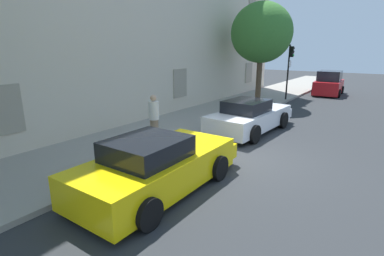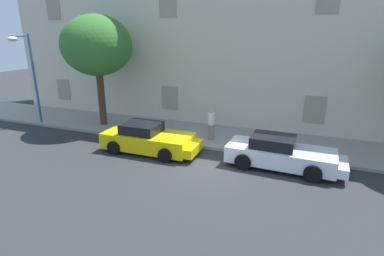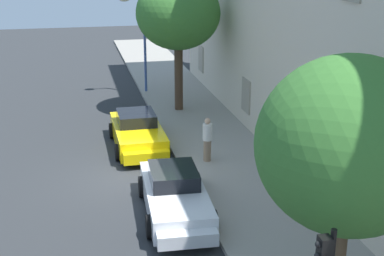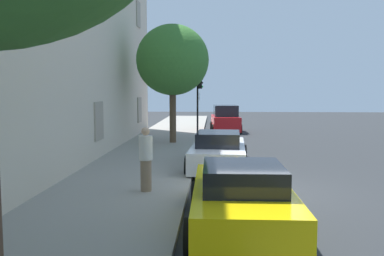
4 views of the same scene
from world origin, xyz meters
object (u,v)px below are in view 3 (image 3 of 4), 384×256
Objects in this scene: street_lamp at (136,24)px; tree_midblock at (348,146)px; sportscar_yellow_flank at (176,197)px; sportscar_red_lead at (138,134)px; pedestrian_admiring at (207,139)px; tree_near_kerb at (178,14)px.

tree_midblock is at bearing 4.15° from street_lamp.
tree_midblock is at bearing 20.54° from sportscar_yellow_flank.
street_lamp is at bearing 177.19° from sportscar_yellow_flank.
sportscar_yellow_flank is at bearing -159.46° from tree_midblock.
sportscar_yellow_flank is at bearing -2.81° from street_lamp.
pedestrian_admiring reaches higher than sportscar_red_lead.
tree_midblock reaches higher than street_lamp.
tree_near_kerb is at bearing 179.93° from tree_midblock.
sportscar_red_lead is at bearing -176.54° from sportscar_yellow_flank.
street_lamp reaches higher than sportscar_yellow_flank.
tree_midblock is (6.02, 2.26, 3.67)m from sportscar_yellow_flank.
tree_near_kerb is 3.81× the size of pedestrian_admiring.
sportscar_red_lead is 6.23m from sportscar_yellow_flank.
tree_midblock reaches higher than pedestrian_admiring.
street_lamp is at bearing -173.62° from pedestrian_admiring.
sportscar_red_lead is 0.88× the size of street_lamp.
tree_midblock is 1.09× the size of street_lamp.
street_lamp is (-14.98, 0.73, 3.29)m from sportscar_yellow_flank.
tree_near_kerb is 4.37m from street_lamp.
street_lamp reaches higher than sportscar_red_lead.
pedestrian_admiring is (-9.92, -0.29, -3.27)m from tree_midblock.
street_lamp is (-21.00, -1.52, -0.38)m from tree_midblock.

